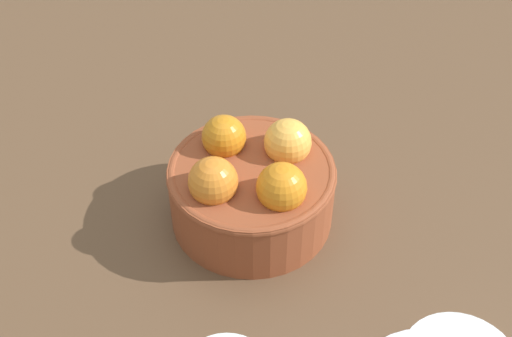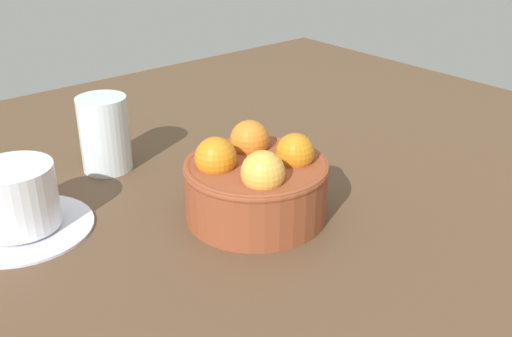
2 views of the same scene
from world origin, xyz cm
name	(u,v)px [view 1 (image 1 of 2)]	position (x,y,z in cm)	size (l,w,h in cm)	color
ground_plane	(252,229)	(0.00, 0.00, -1.90)	(125.08, 114.07, 3.81)	brown
terracotta_bowl	(252,186)	(0.03, -0.01, 4.15)	(15.57, 15.57, 9.49)	brown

